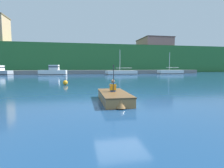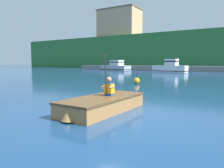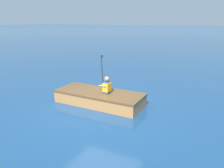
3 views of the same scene
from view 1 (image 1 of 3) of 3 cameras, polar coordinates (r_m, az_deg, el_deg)
ground_plane at (r=8.59m, az=2.94°, el=-5.44°), size 300.00×300.00×0.00m
shoreline_ridge at (r=62.22m, az=-9.05°, el=7.91°), size 120.00×20.00×8.58m
waterfront_office_block_center at (r=63.64m, az=13.45°, el=9.09°), size 9.51×11.61×11.48m
marina_dock at (r=42.23m, az=-8.11°, el=3.87°), size 57.22×2.40×0.90m
moored_boat_dock_west_end at (r=37.17m, az=-18.65°, el=3.87°), size 5.57×2.33×2.08m
moored_boat_dock_west_inner at (r=37.81m, az=3.05°, el=3.67°), size 6.91×2.95×5.36m
moored_boat_dock_center_near at (r=43.25m, az=18.49°, el=3.68°), size 5.80×2.21×5.02m
rowboat_foreground at (r=8.25m, az=0.72°, el=-4.12°), size 1.30×3.27×0.44m
person_paddler at (r=8.52m, az=0.29°, el=-0.65°), size 0.36×0.35×1.30m
channel_buoy at (r=16.50m, az=-15.01°, el=0.43°), size 0.44×0.44×0.72m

